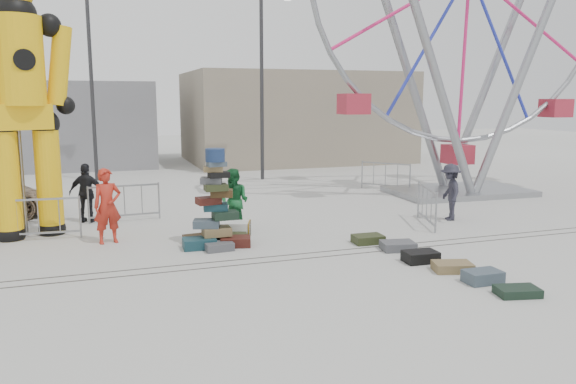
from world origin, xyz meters
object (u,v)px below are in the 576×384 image
object	(u,v)px
lamp_post_right	(264,77)
suitcase_tower	(216,219)
pedestrian_green	(234,201)
pedestrian_red	(107,206)
pedestrian_grey	(450,192)
barricade_wheel_front	(427,206)
pedestrian_black	(87,193)
lamp_post_left	(94,77)
ferris_wheel	(468,0)
barricade_dummy_b	(38,219)
steamer_trunk	(233,230)
barricade_dummy_c	(125,203)
crash_test_dummy	(22,98)
barricade_wheel_back	(385,176)

from	to	relation	value
lamp_post_right	suitcase_tower	world-z (taller)	lamp_post_right
pedestrian_green	pedestrian_red	bearing A→B (deg)	-133.85
pedestrian_grey	pedestrian_green	bearing A→B (deg)	-74.82
barricade_wheel_front	pedestrian_green	size ratio (longest dim) A/B	1.15
pedestrian_red	pedestrian_black	bearing A→B (deg)	88.27
lamp_post_left	pedestrian_black	distance (m)	9.52
lamp_post_left	pedestrian_grey	bearing A→B (deg)	-50.71
ferris_wheel	barricade_dummy_b	bearing A→B (deg)	-168.33
ferris_wheel	pedestrian_grey	bearing A→B (deg)	-126.87
barricade_dummy_b	steamer_trunk	bearing A→B (deg)	-12.25
barricade_dummy_b	pedestrian_grey	distance (m)	11.40
lamp_post_left	barricade_dummy_c	bearing A→B (deg)	-85.90
lamp_post_left	pedestrian_black	bearing A→B (deg)	-92.48
pedestrian_black	pedestrian_green	bearing A→B (deg)	159.92
lamp_post_right	pedestrian_red	size ratio (longest dim) A/B	4.26
barricade_wheel_front	pedestrian_grey	world-z (taller)	pedestrian_grey
crash_test_dummy	pedestrian_grey	size ratio (longest dim) A/B	4.06
barricade_wheel_back	barricade_dummy_b	bearing A→B (deg)	-110.69
lamp_post_left	pedestrian_red	size ratio (longest dim) A/B	4.26
barricade_wheel_front	pedestrian_red	bearing A→B (deg)	103.28
lamp_post_left	suitcase_tower	xyz separation A→B (m)	(2.62, -12.59, -3.81)
barricade_dummy_b	lamp_post_right	bearing A→B (deg)	49.45
crash_test_dummy	pedestrian_black	distance (m)	3.35
lamp_post_right	pedestrian_green	distance (m)	10.78
barricade_dummy_c	crash_test_dummy	bearing A→B (deg)	-157.23
steamer_trunk	pedestrian_green	distance (m)	0.86
pedestrian_red	pedestrian_green	distance (m)	3.22
barricade_dummy_c	lamp_post_right	bearing A→B (deg)	44.52
pedestrian_red	lamp_post_right	bearing A→B (deg)	41.60
lamp_post_left	pedestrian_red	xyz separation A→B (m)	(0.13, -11.49, -3.54)
crash_test_dummy	barricade_wheel_front	bearing A→B (deg)	-29.41
crash_test_dummy	steamer_trunk	world-z (taller)	crash_test_dummy
pedestrian_green	suitcase_tower	bearing A→B (deg)	-77.49
lamp_post_right	ferris_wheel	xyz separation A→B (m)	(5.83, -6.15, 2.55)
barricade_dummy_b	pedestrian_green	distance (m)	4.98
pedestrian_red	pedestrian_grey	bearing A→B (deg)	-15.19
suitcase_tower	ferris_wheel	xyz separation A→B (m)	(10.21, 4.44, 6.36)
barricade_dummy_c	barricade_wheel_front	distance (m)	8.76
pedestrian_green	pedestrian_black	size ratio (longest dim) A/B	1.01
pedestrian_green	steamer_trunk	bearing A→B (deg)	-63.23
steamer_trunk	pedestrian_green	size ratio (longest dim) A/B	0.52
pedestrian_green	ferris_wheel	bearing A→B (deg)	65.34
barricade_wheel_front	pedestrian_green	world-z (taller)	pedestrian_green
barricade_dummy_b	pedestrian_red	size ratio (longest dim) A/B	1.07
ferris_wheel	barricade_wheel_back	bearing A→B (deg)	142.52
suitcase_tower	barricade_dummy_c	bearing A→B (deg)	124.18
lamp_post_right	crash_test_dummy	distance (m)	12.02
suitcase_tower	pedestrian_green	distance (m)	1.35
lamp_post_right	suitcase_tower	size ratio (longest dim) A/B	3.35
pedestrian_red	barricade_wheel_back	bearing A→B (deg)	13.37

